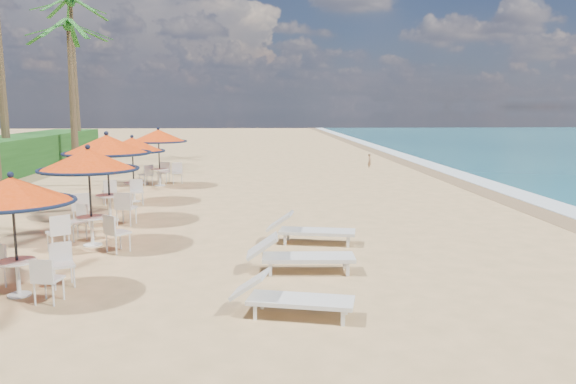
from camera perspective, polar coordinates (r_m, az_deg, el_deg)
The scene contains 14 objects.
ground at distance 10.32m, azimuth 1.51°, elevation -10.30°, with size 160.00×160.00×0.00m, color tan.
foam_strip at distance 22.42m, azimuth 23.60°, elevation -0.67°, with size 1.20×140.00×0.04m, color white.
wetsand_band at distance 22.03m, azimuth 21.51°, elevation -0.71°, with size 1.40×140.00×0.02m, color olive.
station_0 at distance 10.95m, azimuth -25.95°, elevation -1.23°, with size 2.15×2.15×2.24m.
station_1 at distance 14.22m, azimuth -19.70°, elevation 1.90°, with size 2.37×2.37×2.47m.
station_2 at distance 17.18m, azimuth -17.96°, elevation 3.80°, with size 2.55×2.55×2.66m.
station_3 at distance 20.47m, azimuth -15.65°, elevation 4.04°, with size 2.29×2.29×2.38m.
station_4 at distance 24.56m, azimuth -12.96°, elevation 4.89°, with size 2.41×2.41×2.51m.
lounger_near at distance 9.17m, azimuth 0.02°, elevation -10.57°, with size 2.06×1.07×0.71m.
lounger_mid at distance 11.50m, azimuth 0.93°, elevation -6.39°, with size 2.22×0.78×0.79m.
lounger_far at distance 13.89m, azimuth 2.05°, elevation -3.78°, with size 2.26×1.09×0.78m.
palm_6 at distance 33.77m, azimuth -21.38°, elevation 14.66°, with size 5.00×5.00×7.96m.
palm_7 at distance 39.24m, azimuth -21.17°, elevation 16.68°, with size 5.00×5.00×10.07m.
person at distance 31.28m, azimuth 8.29°, elevation 3.19°, with size 0.31×0.20×0.86m, color #916A4A.
Camera 1 is at (-0.83, -9.72, 3.35)m, focal length 35.00 mm.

